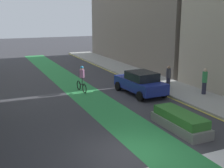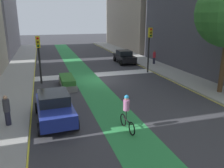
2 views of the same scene
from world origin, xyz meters
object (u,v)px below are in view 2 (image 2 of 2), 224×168
Objects in this scene: cyclist_in_lane at (127,112)px; median_planter at (67,82)px; traffic_signal_near_right at (39,51)px; traffic_signal_near_left at (149,42)px; car_black_left_near at (124,57)px; car_blue_right_far at (54,107)px; pedestrian_sidewalk_left_a at (154,57)px; pedestrian_sidewalk_right_a at (7,110)px.

cyclist_in_lane is 0.55× the size of median_planter.
traffic_signal_near_right reaches higher than cyclist_in_lane.
car_black_left_near is at bearing -84.34° from traffic_signal_near_left.
pedestrian_sidewalk_left_a is at bearing -135.07° from car_blue_right_far.
traffic_signal_near_left is 2.47× the size of cyclist_in_lane.
pedestrian_sidewalk_right_a is 19.47m from pedestrian_sidewalk_left_a.
pedestrian_sidewalk_left_a is 12.66m from median_planter.
car_blue_right_far is 2.68× the size of pedestrian_sidewalk_left_a.
cyclist_in_lane is at bearing 160.64° from pedestrian_sidewalk_right_a.
pedestrian_sidewalk_right_a reaches higher than car_blue_right_far.
traffic_signal_near_right is 8.18m from car_blue_right_far.
traffic_signal_near_right is at bearing -85.15° from car_blue_right_far.
car_blue_right_far is 2.31× the size of cyclist_in_lane.
traffic_signal_near_left is 1.07× the size of car_blue_right_far.
cyclist_in_lane reaches higher than car_blue_right_far.
cyclist_in_lane is 6.17m from pedestrian_sidewalk_right_a.
pedestrian_sidewalk_left_a is (-14.84, -12.61, -0.01)m from pedestrian_sidewalk_right_a.
traffic_signal_near_left is 2.87× the size of pedestrian_sidewalk_left_a.
pedestrian_sidewalk_right_a is at bearing 51.34° from car_black_left_near.
median_planter is (-2.06, 1.60, -2.46)m from traffic_signal_near_right.
traffic_signal_near_left is 1.36× the size of median_planter.
car_blue_right_far is (10.01, 8.92, -2.40)m from traffic_signal_near_left.
traffic_signal_near_left is at bearing 95.66° from car_black_left_near.
car_blue_right_far is (-0.67, 7.88, -2.07)m from traffic_signal_near_right.
traffic_signal_near_right is 2.52× the size of pedestrian_sidewalk_right_a.
median_planter is at bearing 142.18° from traffic_signal_near_right.
traffic_signal_near_right is 11.08m from cyclist_in_lane.
pedestrian_sidewalk_right_a reaches higher than car_black_left_near.
traffic_signal_near_left reaches higher than car_black_left_near.
traffic_signal_near_right is at bearing 19.09° from pedestrian_sidewalk_left_a.
car_black_left_near is at bearing -122.89° from car_blue_right_far.
car_blue_right_far is 17.59m from pedestrian_sidewalk_left_a.
car_blue_right_far is at bearing -33.00° from cyclist_in_lane.
traffic_signal_near_left is at bearing -120.55° from cyclist_in_lane.
median_planter is (-1.39, -6.28, -0.40)m from car_blue_right_far.
pedestrian_sidewalk_right_a is at bearing 36.29° from traffic_signal_near_left.
car_black_left_near is 3.72m from pedestrian_sidewalk_left_a.
cyclist_in_lane reaches higher than pedestrian_sidewalk_left_a.
pedestrian_sidewalk_left_a is at bearing -139.65° from pedestrian_sidewalk_right_a.
pedestrian_sidewalk_right_a reaches higher than pedestrian_sidewalk_left_a.
traffic_signal_near_right reaches higher than car_blue_right_far.
median_planter is (-3.78, -6.47, -0.57)m from pedestrian_sidewalk_right_a.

